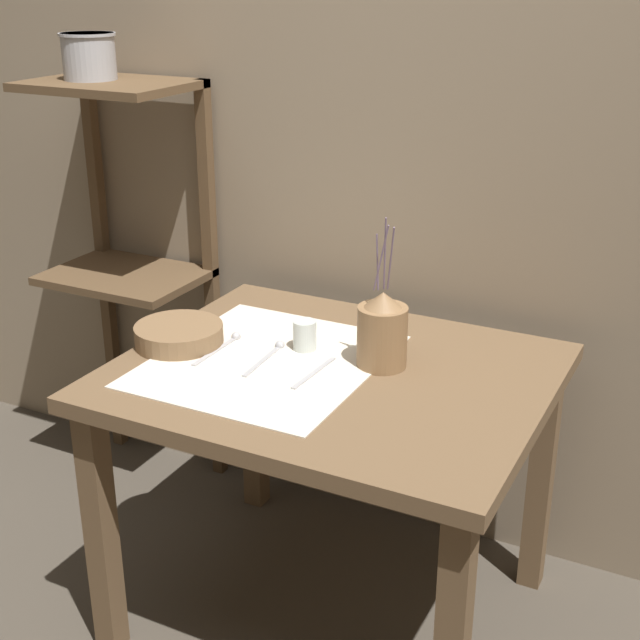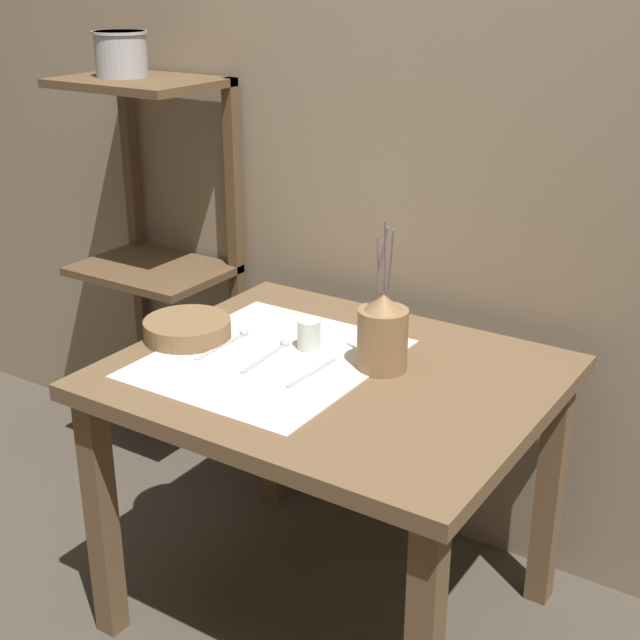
% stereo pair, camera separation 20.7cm
% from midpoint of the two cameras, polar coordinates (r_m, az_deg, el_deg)
% --- Properties ---
extents(ground_plane, '(12.00, 12.00, 0.00)m').
position_cam_midpoint_polar(ground_plane, '(2.49, 3.19, -18.17)').
color(ground_plane, '#473F35').
extents(stone_wall_back, '(7.00, 0.06, 2.40)m').
position_cam_midpoint_polar(stone_wall_back, '(2.42, 10.24, 11.97)').
color(stone_wall_back, gray).
rests_on(stone_wall_back, ground_plane).
extents(wooden_table, '(1.00, 0.84, 0.71)m').
position_cam_midpoint_polar(wooden_table, '(2.15, 3.53, -5.66)').
color(wooden_table, brown).
rests_on(wooden_table, ground_plane).
extents(wooden_shelf_unit, '(0.46, 0.34, 1.29)m').
position_cam_midpoint_polar(wooden_shelf_unit, '(2.79, -8.18, 6.86)').
color(wooden_shelf_unit, brown).
rests_on(wooden_shelf_unit, ground_plane).
extents(linen_cloth, '(0.51, 0.58, 0.00)m').
position_cam_midpoint_polar(linen_cloth, '(2.16, -0.55, -2.53)').
color(linen_cloth, beige).
rests_on(linen_cloth, wooden_table).
extents(pitcher_with_flowers, '(0.12, 0.12, 0.37)m').
position_cam_midpoint_polar(pitcher_with_flowers, '(2.09, 6.87, -0.99)').
color(pitcher_with_flowers, olive).
rests_on(pitcher_with_flowers, wooden_table).
extents(wooden_bowl, '(0.22, 0.22, 0.05)m').
position_cam_midpoint_polar(wooden_bowl, '(2.28, -5.92, -0.64)').
color(wooden_bowl, brown).
rests_on(wooden_bowl, wooden_table).
extents(glass_tumbler_near, '(0.06, 0.06, 0.07)m').
position_cam_midpoint_polar(glass_tumbler_near, '(2.20, 1.99, -1.00)').
color(glass_tumbler_near, silver).
rests_on(glass_tumbler_near, wooden_table).
extents(spoon_inner, '(0.02, 0.20, 0.02)m').
position_cam_midpoint_polar(spoon_inner, '(2.26, -2.86, -1.24)').
color(spoon_inner, '#A8A8AD').
rests_on(spoon_inner, wooden_table).
extents(spoon_outer, '(0.03, 0.20, 0.02)m').
position_cam_midpoint_polar(spoon_outer, '(2.19, -0.09, -1.95)').
color(spoon_outer, '#A8A8AD').
rests_on(spoon_outer, wooden_table).
extents(knife_center, '(0.02, 0.19, 0.00)m').
position_cam_midpoint_polar(knife_center, '(2.08, 2.34, -3.44)').
color(knife_center, '#A8A8AD').
rests_on(knife_center, wooden_table).
extents(metal_pot_large, '(0.16, 0.16, 0.13)m').
position_cam_midpoint_polar(metal_pot_large, '(2.71, -10.43, 16.47)').
color(metal_pot_large, '#A8A8AD').
rests_on(metal_pot_large, wooden_shelf_unit).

